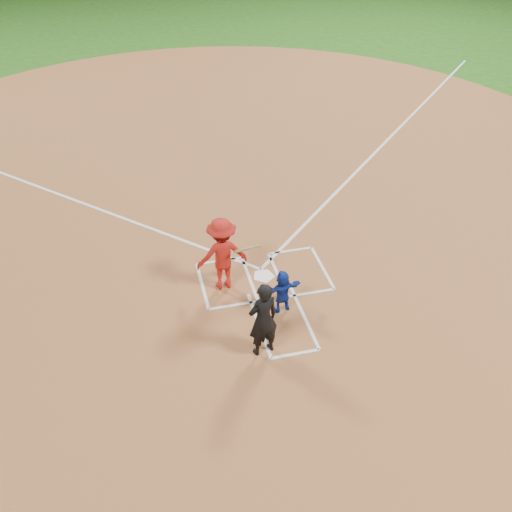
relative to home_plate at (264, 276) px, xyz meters
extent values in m
plane|color=#1F5114|center=(0.00, 0.00, -0.02)|extent=(120.00, 120.00, 0.00)
cylinder|color=brown|center=(0.00, 6.00, -0.01)|extent=(28.00, 28.00, 0.01)
cylinder|color=white|center=(0.00, 0.00, 0.00)|extent=(0.60, 0.60, 0.02)
imported|color=#122C99|center=(0.10, -1.32, 0.55)|extent=(1.07, 0.50, 1.11)
imported|color=black|center=(-0.67, -2.54, 0.92)|extent=(0.77, 0.60, 1.86)
cube|color=white|center=(-0.98, 0.92, -0.01)|extent=(1.22, 0.08, 0.01)
cube|color=white|center=(-0.98, -0.92, -0.01)|extent=(1.22, 0.08, 0.01)
cube|color=white|center=(-0.37, 0.00, -0.01)|extent=(0.08, 1.83, 0.01)
cube|color=white|center=(-1.59, 0.00, -0.01)|extent=(0.08, 1.83, 0.01)
cube|color=white|center=(0.98, 0.92, -0.01)|extent=(1.22, 0.08, 0.01)
cube|color=white|center=(0.98, -0.92, -0.01)|extent=(1.22, 0.08, 0.01)
cube|color=white|center=(0.37, 0.00, -0.01)|extent=(0.08, 1.83, 0.01)
cube|color=white|center=(1.59, 0.00, -0.01)|extent=(0.08, 1.83, 0.01)
cube|color=white|center=(-0.55, -1.70, -0.01)|extent=(0.08, 2.20, 0.01)
cube|color=white|center=(0.55, -1.70, -0.01)|extent=(0.08, 2.20, 0.01)
cube|color=white|center=(0.00, -2.80, -0.01)|extent=(1.10, 0.08, 0.01)
cube|color=white|center=(7.07, 7.37, -0.01)|extent=(14.21, 14.21, 0.01)
cube|color=white|center=(-7.07, 7.37, -0.01)|extent=(14.21, 14.21, 0.01)
imported|color=#AE1813|center=(-1.07, -0.11, 0.97)|extent=(1.30, 0.79, 1.95)
cylinder|color=olive|center=(-0.47, -0.26, 1.13)|extent=(0.76, 0.47, 0.28)
camera|label=1|loc=(-2.90, -11.06, 9.10)|focal=40.00mm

